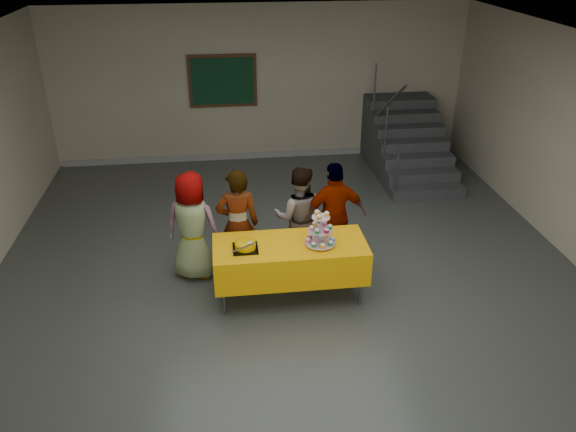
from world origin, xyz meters
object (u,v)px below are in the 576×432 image
object	(u,v)px
cupcake_stand	(320,233)
bear_cake	(245,245)
bake_table	(290,259)
staircase	(405,144)
schoolchild_a	(192,226)
schoolchild_d	(335,216)
schoolchild_b	(238,225)
noticeboard	(223,81)
schoolchild_c	(299,217)

from	to	relation	value
cupcake_stand	bear_cake	size ratio (longest dim) A/B	1.24
bake_table	staircase	distance (m)	4.87
staircase	bear_cake	bearing A→B (deg)	-129.02
schoolchild_a	schoolchild_d	size ratio (longest dim) A/B	0.98
schoolchild_b	noticeboard	distance (m)	4.35
schoolchild_b	staircase	xyz separation A→B (m)	(3.36, 3.44, -0.28)
bear_cake	schoolchild_c	world-z (taller)	schoolchild_c
bear_cake	schoolchild_b	world-z (taller)	schoolchild_b
cupcake_stand	bear_cake	distance (m)	0.92
schoolchild_c	schoolchild_d	world-z (taller)	schoolchild_d
schoolchild_c	bear_cake	bearing A→B (deg)	57.22
bear_cake	schoolchild_c	size ratio (longest dim) A/B	0.25
cupcake_stand	schoolchild_c	distance (m)	0.89
cupcake_stand	staircase	bearing A→B (deg)	59.58
bear_cake	schoolchild_c	xyz separation A→B (m)	(0.77, 0.86, -0.11)
schoolchild_a	noticeboard	size ratio (longest dim) A/B	1.14
schoolchild_b	noticeboard	world-z (taller)	noticeboard
schoolchild_b	schoolchild_c	size ratio (longest dim) A/B	1.07
bake_table	schoolchild_d	world-z (taller)	schoolchild_d
bake_table	bear_cake	xyz separation A→B (m)	(-0.55, -0.06, 0.27)
schoolchild_a	staircase	world-z (taller)	staircase
staircase	schoolchild_c	bearing A→B (deg)	-128.20
bake_table	noticeboard	size ratio (longest dim) A/B	1.45
cupcake_stand	schoolchild_d	size ratio (longest dim) A/B	0.29
bake_table	bear_cake	world-z (taller)	bear_cake
schoolchild_d	staircase	xyz separation A→B (m)	(2.07, 3.35, -0.27)
schoolchild_c	noticeboard	distance (m)	4.24
schoolchild_d	schoolchild_a	bearing A→B (deg)	-5.31
bear_cake	schoolchild_b	xyz separation A→B (m)	(-0.06, 0.64, -0.06)
cupcake_stand	schoolchild_a	world-z (taller)	schoolchild_a
cupcake_stand	noticeboard	xyz separation A→B (m)	(-1.03, 4.91, 0.67)
schoolchild_a	bear_cake	bearing A→B (deg)	149.67
schoolchild_a	schoolchild_c	bearing A→B (deg)	-156.98
schoolchild_a	schoolchild_d	world-z (taller)	schoolchild_d
cupcake_stand	schoolchild_d	world-z (taller)	schoolchild_d
cupcake_stand	schoolchild_a	size ratio (longest dim) A/B	0.30
staircase	schoolchild_b	bearing A→B (deg)	-134.39
noticeboard	schoolchild_d	bearing A→B (deg)	-72.01
noticeboard	schoolchild_b	bearing A→B (deg)	-89.19
bake_table	schoolchild_c	xyz separation A→B (m)	(0.22, 0.80, 0.16)
cupcake_stand	bake_table	bearing A→B (deg)	171.01
schoolchild_b	staircase	bearing A→B (deg)	-135.56
cupcake_stand	bear_cake	xyz separation A→B (m)	(-0.91, -0.00, -0.11)
schoolchild_c	schoolchild_d	distance (m)	0.49
bear_cake	schoolchild_a	size ratio (longest dim) A/B	0.24
bear_cake	schoolchild_a	xyz separation A→B (m)	(-0.65, 0.72, -0.09)
noticeboard	schoolchild_a	bearing A→B (deg)	-97.19
noticeboard	bake_table	bearing A→B (deg)	-82.13
staircase	noticeboard	world-z (taller)	noticeboard
bear_cake	noticeboard	xyz separation A→B (m)	(-0.12, 4.91, 0.77)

